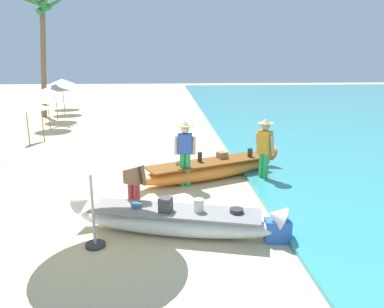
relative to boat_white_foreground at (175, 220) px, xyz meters
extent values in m
plane|color=beige|center=(-1.19, 0.10, -0.28)|extent=(80.00, 80.00, 0.00)
ellipsoid|color=white|center=(0.00, 0.00, -0.04)|extent=(3.94, 1.66, 0.48)
cone|color=white|center=(-1.84, 0.47, 0.25)|extent=(0.51, 0.52, 0.50)
cone|color=white|center=(1.83, -0.47, 0.25)|extent=(0.51, 0.52, 0.50)
cube|color=gray|center=(0.00, 0.00, 0.20)|extent=(3.34, 1.52, 0.04)
cylinder|color=#2D2D33|center=(1.15, -0.21, 0.25)|extent=(0.26, 0.26, 0.10)
cylinder|color=silver|center=(0.44, -0.10, 0.33)|extent=(0.19, 0.19, 0.27)
cube|color=#424247|center=(-0.18, -0.05, 0.34)|extent=(0.29, 0.29, 0.29)
cylinder|color=#386699|center=(-0.75, 0.17, 0.25)|extent=(0.20, 0.20, 0.10)
ellipsoid|color=orange|center=(1.03, 3.24, -0.03)|extent=(4.19, 2.36, 0.49)
cone|color=orange|center=(-0.88, 2.43, 0.26)|extent=(0.56, 0.58, 0.52)
cone|color=orange|center=(2.93, 4.05, 0.26)|extent=(0.56, 0.58, 0.52)
cube|color=brown|center=(1.03, 3.24, 0.21)|extent=(3.58, 2.11, 0.04)
cylinder|color=#2D2D33|center=(2.26, 3.64, 0.35)|extent=(0.14, 0.14, 0.27)
cube|color=#9E754C|center=(1.44, 3.56, 0.32)|extent=(0.34, 0.33, 0.20)
cylinder|color=#2D2D33|center=(0.77, 3.23, 0.36)|extent=(0.13, 0.13, 0.29)
sphere|color=tan|center=(0.16, 2.98, 0.29)|extent=(0.14, 0.14, 0.14)
cylinder|color=green|center=(0.41, 2.72, 0.16)|extent=(0.14, 0.14, 0.89)
cylinder|color=green|center=(0.27, 2.74, 0.16)|extent=(0.14, 0.14, 0.89)
cube|color=#3356B2|center=(0.34, 2.73, 0.87)|extent=(0.38, 0.26, 0.53)
cylinder|color=beige|center=(0.56, 2.68, 0.82)|extent=(0.11, 0.20, 0.48)
cylinder|color=beige|center=(0.11, 2.74, 0.82)|extent=(0.11, 0.20, 0.48)
sphere|color=beige|center=(0.34, 2.73, 1.26)|extent=(0.22, 0.22, 0.22)
cylinder|color=tan|center=(0.34, 2.73, 1.34)|extent=(0.44, 0.44, 0.02)
cone|color=tan|center=(0.34, 2.73, 1.41)|extent=(0.26, 0.26, 0.12)
cylinder|color=#B2383D|center=(-0.90, 0.79, 0.12)|extent=(0.14, 0.14, 0.80)
cylinder|color=#B2383D|center=(-0.77, 0.72, 0.12)|extent=(0.14, 0.14, 0.80)
cube|color=brown|center=(-0.83, 0.75, 0.79)|extent=(0.42, 0.37, 0.54)
cylinder|color=brown|center=(-1.02, 0.89, 0.74)|extent=(0.17, 0.21, 0.50)
cylinder|color=brown|center=(-0.63, 0.65, 0.74)|extent=(0.17, 0.21, 0.50)
sphere|color=brown|center=(-0.83, 0.75, 1.18)|extent=(0.22, 0.22, 0.22)
cylinder|color=green|center=(2.45, 3.05, 0.11)|extent=(0.14, 0.14, 0.79)
cylinder|color=green|center=(2.54, 2.94, 0.11)|extent=(0.14, 0.14, 0.79)
cube|color=gold|center=(2.50, 3.00, 0.82)|extent=(0.40, 0.42, 0.62)
cylinder|color=tan|center=(2.36, 3.18, 0.77)|extent=(0.21, 0.20, 0.56)
cylinder|color=tan|center=(2.66, 2.84, 0.77)|extent=(0.21, 0.20, 0.56)
sphere|color=tan|center=(2.50, 3.00, 1.25)|extent=(0.22, 0.22, 0.22)
cylinder|color=tan|center=(2.50, 3.00, 1.33)|extent=(0.44, 0.44, 0.02)
cone|color=tan|center=(2.50, 3.00, 1.40)|extent=(0.26, 0.26, 0.12)
cylinder|color=#B7B7BC|center=(-1.46, -0.40, 0.80)|extent=(0.05, 0.05, 2.15)
cone|color=silver|center=(-1.46, -0.40, 1.68)|extent=(2.48, 2.48, 0.42)
cylinder|color=#333338|center=(-1.46, -0.40, -0.25)|extent=(0.36, 0.36, 0.06)
cylinder|color=#8E6B47|center=(-4.86, 6.33, 0.67)|extent=(0.04, 0.04, 1.90)
cone|color=beige|center=(-4.86, 6.33, 1.47)|extent=(1.60, 1.60, 0.32)
cylinder|color=#8E6B47|center=(-5.05, 8.46, 0.67)|extent=(0.04, 0.04, 1.90)
cone|color=beige|center=(-5.05, 8.46, 1.47)|extent=(1.60, 1.60, 0.32)
cylinder|color=#8E6B47|center=(-5.58, 11.11, 0.67)|extent=(0.04, 0.04, 1.90)
cone|color=beige|center=(-5.58, 11.11, 1.47)|extent=(1.60, 1.60, 0.32)
cylinder|color=#8E6B47|center=(-5.86, 13.46, 0.67)|extent=(0.04, 0.04, 1.90)
cone|color=beige|center=(-5.86, 13.46, 1.47)|extent=(1.60, 1.60, 0.32)
cylinder|color=#8E6B47|center=(-6.10, 15.82, 0.67)|extent=(0.04, 0.04, 1.90)
cone|color=beige|center=(-6.10, 15.82, 1.47)|extent=(1.60, 1.60, 0.32)
cylinder|color=#8E6B47|center=(-6.72, 18.18, 0.67)|extent=(0.04, 0.04, 1.90)
cone|color=beige|center=(-6.72, 18.18, 1.47)|extent=(1.60, 1.60, 0.32)
cylinder|color=brown|center=(-6.76, 14.93, 2.83)|extent=(0.78, 0.28, 6.24)
cone|color=#287033|center=(-6.08, 14.97, 5.70)|extent=(1.58, 0.52, 1.09)
cone|color=#287033|center=(-6.19, 15.33, 5.69)|extent=(1.42, 1.66, 1.14)
cone|color=#287033|center=(-6.71, 15.41, 5.80)|extent=(1.07, 1.93, 0.86)
cone|color=#287033|center=(-7.05, 14.95, 5.82)|extent=(2.00, 0.44, 0.79)
cone|color=#287033|center=(-6.75, 14.53, 5.79)|extent=(1.18, 1.66, 0.85)
cone|color=#287033|center=(-6.28, 14.62, 5.71)|extent=(1.13, 1.33, 1.02)
cube|color=blue|center=(1.88, -0.43, -0.07)|extent=(0.49, 0.33, 0.43)
camera|label=1|loc=(-0.15, -6.60, 3.07)|focal=34.89mm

